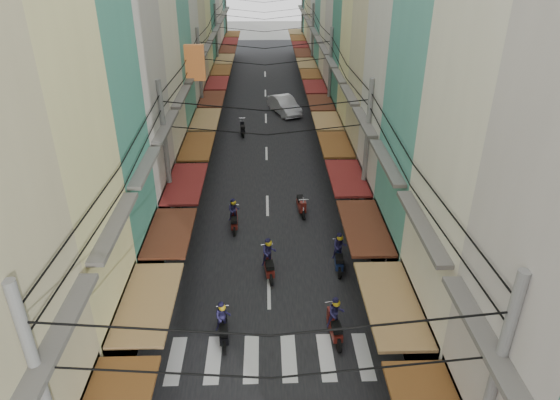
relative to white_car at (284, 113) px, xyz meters
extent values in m
plane|color=slate|center=(-1.68, -23.39, 0.00)|extent=(160.00, 160.00, 0.00)
cube|color=black|center=(-1.68, -3.39, 0.01)|extent=(10.00, 80.00, 0.02)
cube|color=slate|center=(-8.18, -3.39, 0.03)|extent=(3.00, 80.00, 0.06)
cube|color=slate|center=(4.82, -3.39, 0.03)|extent=(3.00, 80.00, 0.06)
cube|color=silver|center=(-5.18, -29.39, 0.03)|extent=(0.55, 2.40, 0.01)
cube|color=silver|center=(-3.78, -29.39, 0.03)|extent=(0.55, 2.40, 0.01)
cube|color=silver|center=(-2.38, -29.39, 0.03)|extent=(0.55, 2.40, 0.01)
cube|color=silver|center=(-0.98, -29.39, 0.03)|extent=(0.55, 2.40, 0.01)
cube|color=silver|center=(0.42, -29.39, 0.03)|extent=(0.55, 2.40, 0.01)
cube|color=silver|center=(1.82, -29.39, 0.03)|extent=(0.55, 2.40, 0.01)
cube|color=#595651|center=(-6.43, -34.36, 6.00)|extent=(0.50, 4.24, 0.15)
cube|color=black|center=(-7.28, -29.65, 1.60)|extent=(1.20, 4.52, 3.20)
cube|color=olive|center=(-5.78, -29.65, 3.00)|extent=(1.80, 4.33, 0.12)
cube|color=#595651|center=(-6.43, -29.65, 6.00)|extent=(0.50, 4.23, 0.15)
cube|color=#387C67|center=(-9.68, -25.15, 9.62)|extent=(6.00, 4.30, 19.25)
cube|color=black|center=(-7.28, -25.15, 1.60)|extent=(1.20, 4.13, 3.20)
cube|color=#522717|center=(-5.78, -25.15, 3.00)|extent=(1.80, 3.96, 0.12)
cube|color=#595651|center=(-6.43, -25.15, 6.00)|extent=(0.50, 3.87, 0.15)
cube|color=#B6AEA6|center=(-9.68, -20.43, 10.47)|extent=(6.00, 5.14, 20.93)
cube|color=black|center=(-7.28, -20.43, 1.60)|extent=(1.20, 4.94, 3.20)
cube|color=maroon|center=(-5.78, -20.43, 3.00)|extent=(1.80, 4.73, 0.12)
cube|color=#595651|center=(-6.43, -20.43, 6.00)|extent=(0.50, 4.63, 0.15)
cube|color=beige|center=(-9.68, -15.38, 8.72)|extent=(6.00, 4.95, 17.43)
cube|color=black|center=(-7.28, -15.38, 1.60)|extent=(1.20, 4.75, 3.20)
cube|color=brown|center=(-5.78, -15.38, 3.00)|extent=(1.80, 4.56, 0.12)
cube|color=#595651|center=(-6.43, -15.38, 6.00)|extent=(0.50, 4.46, 0.15)
cube|color=teal|center=(-9.68, -10.41, 8.16)|extent=(6.00, 4.99, 16.32)
cube|color=black|center=(-7.28, -10.41, 1.60)|extent=(1.20, 4.80, 3.20)
cube|color=olive|center=(-5.78, -10.41, 3.00)|extent=(1.80, 4.60, 0.12)
cube|color=#595651|center=(-6.43, -10.41, 6.00)|extent=(0.50, 4.50, 0.15)
cube|color=black|center=(-7.28, -5.59, 1.60)|extent=(1.20, 4.46, 3.20)
cube|color=#522717|center=(-5.78, -5.59, 3.00)|extent=(1.80, 4.27, 0.12)
cube|color=#595651|center=(-6.43, -5.59, 6.00)|extent=(0.50, 4.18, 0.15)
cube|color=black|center=(-7.28, -0.82, 1.60)|extent=(1.20, 4.70, 3.20)
cube|color=maroon|center=(-5.78, -0.82, 3.00)|extent=(1.80, 4.50, 0.12)
cube|color=#595651|center=(-6.43, -0.82, 6.00)|extent=(0.50, 4.40, 0.15)
cube|color=black|center=(-7.28, 3.88, 1.60)|extent=(1.20, 4.34, 3.20)
cube|color=brown|center=(-5.78, 3.88, 3.00)|extent=(1.80, 4.16, 0.12)
cube|color=#595651|center=(-6.43, 3.88, 6.00)|extent=(0.50, 4.07, 0.15)
cube|color=black|center=(-7.28, 8.74, 1.60)|extent=(1.20, 4.99, 3.20)
cube|color=olive|center=(-5.78, 8.74, 3.00)|extent=(1.80, 4.78, 0.12)
cube|color=#595651|center=(-6.43, 8.74, 6.00)|extent=(0.50, 4.68, 0.15)
cube|color=black|center=(-7.28, 13.81, 1.60)|extent=(1.20, 4.74, 3.20)
cube|color=#522717|center=(-5.78, 13.81, 3.00)|extent=(1.80, 4.55, 0.12)
cube|color=#595651|center=(-6.43, 13.81, 6.00)|extent=(0.50, 4.45, 0.15)
cube|color=black|center=(-7.28, 18.76, 1.60)|extent=(1.20, 4.76, 3.20)
cube|color=maroon|center=(-5.78, 18.76, 3.00)|extent=(1.80, 4.56, 0.12)
cube|color=#595651|center=(-6.43, 18.76, 6.00)|extent=(0.50, 4.46, 0.15)
cube|color=black|center=(-7.28, 23.76, 1.60)|extent=(1.20, 4.84, 3.20)
cube|color=brown|center=(-5.78, 23.76, 3.00)|extent=(1.80, 4.64, 0.12)
cube|color=#595651|center=(-6.43, 23.76, 6.00)|extent=(0.50, 4.54, 0.15)
cube|color=#562D13|center=(-6.08, -11.39, 7.00)|extent=(1.20, 0.40, 2.20)
cube|color=#595651|center=(3.07, -34.79, 6.00)|extent=(0.50, 4.25, 0.15)
cube|color=black|center=(3.92, -29.94, 1.60)|extent=(1.20, 4.78, 3.20)
cube|color=olive|center=(2.42, -29.94, 3.00)|extent=(1.80, 4.58, 0.12)
cube|color=#595651|center=(3.07, -29.94, 6.00)|extent=(0.50, 4.48, 0.15)
cube|color=teal|center=(6.32, -24.94, 7.54)|extent=(6.00, 5.03, 15.08)
cube|color=black|center=(3.92, -24.94, 1.60)|extent=(1.20, 4.83, 3.20)
cube|color=#522717|center=(2.42, -24.94, 3.00)|extent=(1.80, 4.63, 0.12)
cube|color=#595651|center=(3.07, -24.94, 6.00)|extent=(0.50, 4.53, 0.15)
cube|color=beige|center=(6.32, -20.02, 10.83)|extent=(6.00, 4.79, 21.66)
cube|color=black|center=(3.92, -20.02, 1.60)|extent=(1.20, 4.60, 3.20)
cube|color=maroon|center=(2.42, -20.02, 3.00)|extent=(1.80, 4.41, 0.12)
cube|color=#595651|center=(3.07, -20.02, 6.00)|extent=(0.50, 4.31, 0.15)
cube|color=tan|center=(6.32, -15.37, 10.37)|extent=(6.00, 4.52, 20.74)
cube|color=black|center=(3.92, -15.37, 1.60)|extent=(1.20, 4.34, 3.20)
cube|color=brown|center=(2.42, -15.37, 3.00)|extent=(1.80, 4.16, 0.12)
cube|color=#595651|center=(3.07, -15.37, 6.00)|extent=(0.50, 4.07, 0.15)
cube|color=#D7CE86|center=(6.32, -11.04, 7.06)|extent=(6.00, 4.12, 14.13)
cube|color=black|center=(3.92, -11.04, 1.60)|extent=(1.20, 3.96, 3.20)
cube|color=olive|center=(2.42, -11.04, 3.00)|extent=(1.80, 3.79, 0.12)
cube|color=#595651|center=(3.07, -11.04, 6.00)|extent=(0.50, 3.71, 0.15)
cube|color=#387C67|center=(6.32, -6.78, 8.84)|extent=(6.00, 4.40, 17.68)
cube|color=black|center=(3.92, -6.78, 1.60)|extent=(1.20, 4.23, 3.20)
cube|color=#522717|center=(2.42, -6.78, 3.00)|extent=(1.80, 4.05, 0.12)
cube|color=#595651|center=(3.07, -6.78, 6.00)|extent=(0.50, 3.96, 0.15)
cube|color=black|center=(3.92, -2.26, 1.60)|extent=(1.20, 4.45, 3.20)
cube|color=maroon|center=(2.42, -2.26, 3.00)|extent=(1.80, 4.26, 0.12)
cube|color=#595651|center=(3.07, -2.26, 6.00)|extent=(0.50, 4.17, 0.15)
cube|color=black|center=(3.92, 2.06, 1.60)|extent=(1.20, 3.84, 3.20)
cube|color=brown|center=(2.42, 2.06, 3.00)|extent=(1.80, 3.68, 0.12)
cube|color=#595651|center=(3.07, 2.06, 6.00)|extent=(0.50, 3.60, 0.15)
cube|color=black|center=(3.92, 6.56, 1.60)|extent=(1.20, 4.81, 3.20)
cube|color=olive|center=(2.42, 6.56, 3.00)|extent=(1.80, 4.61, 0.12)
cube|color=#595651|center=(3.07, 6.56, 6.00)|extent=(0.50, 4.51, 0.15)
cube|color=black|center=(3.92, 11.57, 1.60)|extent=(1.20, 4.80, 3.20)
cube|color=#522717|center=(2.42, 11.57, 3.00)|extent=(1.80, 4.60, 0.12)
cube|color=#595651|center=(3.07, 11.57, 6.00)|extent=(0.50, 4.50, 0.15)
cube|color=black|center=(3.92, 16.23, 1.60)|extent=(1.20, 4.15, 3.20)
cube|color=maroon|center=(2.42, 16.23, 3.00)|extent=(1.80, 3.97, 0.12)
cube|color=#595651|center=(3.07, 16.23, 6.00)|extent=(0.50, 3.89, 0.15)
cube|color=black|center=(3.92, 20.55, 1.60)|extent=(1.20, 4.16, 3.20)
cube|color=brown|center=(2.42, 20.55, 3.00)|extent=(1.80, 3.99, 0.12)
cube|color=#595651|center=(3.07, 20.55, 6.00)|extent=(0.50, 3.90, 0.15)
cube|color=black|center=(3.92, 25.16, 1.60)|extent=(1.20, 4.68, 3.20)
cube|color=olive|center=(2.42, 25.16, 3.00)|extent=(1.80, 4.49, 0.12)
cube|color=#595651|center=(3.07, 25.16, 6.00)|extent=(0.50, 4.39, 0.15)
cylinder|color=slate|center=(-6.58, -20.39, 4.10)|extent=(0.26, 0.26, 8.20)
cylinder|color=slate|center=(3.22, -20.39, 4.10)|extent=(0.26, 0.26, 8.20)
cylinder|color=slate|center=(-6.58, -5.39, 4.10)|extent=(0.26, 0.26, 8.20)
cylinder|color=slate|center=(3.22, -5.39, 4.10)|extent=(0.26, 0.26, 8.20)
cylinder|color=slate|center=(-6.58, 9.61, 4.10)|extent=(0.26, 0.26, 8.20)
cylinder|color=slate|center=(3.22, 9.61, 4.10)|extent=(0.26, 0.26, 8.20)
cylinder|color=slate|center=(-6.58, 24.61, 4.10)|extent=(0.26, 0.26, 8.20)
cylinder|color=slate|center=(3.22, 24.61, 4.10)|extent=(0.26, 0.26, 8.20)
imported|color=silver|center=(0.00, 0.00, 0.00)|extent=(5.78, 3.83, 1.90)
imported|color=black|center=(4.73, -20.90, 0.00)|extent=(1.72, 0.94, 1.12)
cylinder|color=black|center=(-3.46, -19.35, 0.26)|extent=(0.10, 0.52, 0.52)
cylinder|color=black|center=(-3.46, -20.66, 0.26)|extent=(0.10, 0.52, 0.52)
cube|color=maroon|center=(-3.46, -20.00, 0.42)|extent=(0.34, 1.16, 0.28)
cube|color=black|center=(-3.46, -20.26, 0.73)|extent=(0.32, 0.55, 0.18)
cube|color=maroon|center=(-3.46, -19.45, 0.65)|extent=(0.30, 0.28, 0.55)
imported|color=#26224F|center=(-3.46, -20.00, 0.55)|extent=(0.53, 0.38, 1.34)
sphere|color=gold|center=(-3.46, -20.00, 1.56)|extent=(0.28, 0.28, 0.28)
cylinder|color=black|center=(0.85, -27.69, 0.28)|extent=(0.11, 0.56, 0.56)
cylinder|color=black|center=(0.85, -29.08, 0.28)|extent=(0.11, 0.56, 0.56)
cube|color=maroon|center=(0.85, -28.39, 0.45)|extent=(0.36, 1.23, 0.30)
cube|color=black|center=(0.85, -28.65, 0.77)|extent=(0.34, 0.59, 0.19)
cube|color=maroon|center=(0.85, -27.80, 0.70)|extent=(0.32, 0.30, 0.59)
imported|color=#26224F|center=(0.85, -28.39, 0.59)|extent=(0.56, 0.40, 1.42)
sphere|color=gold|center=(0.85, -28.39, 1.66)|extent=(0.30, 0.30, 0.30)
cylinder|color=black|center=(-1.66, -23.52, 0.29)|extent=(0.11, 0.58, 0.58)
cylinder|color=black|center=(-1.66, -24.96, 0.29)|extent=(0.11, 0.58, 0.58)
cube|color=maroon|center=(-1.66, -24.24, 0.46)|extent=(0.38, 1.27, 0.31)
cube|color=black|center=(-1.66, -24.52, 0.80)|extent=(0.35, 0.61, 0.20)
cube|color=maroon|center=(-1.66, -23.63, 0.72)|extent=(0.33, 0.31, 0.61)
imported|color=#26224F|center=(-1.66, -24.24, 0.61)|extent=(0.58, 0.41, 1.47)
sphere|color=gold|center=(-1.66, -24.24, 1.71)|extent=(0.31, 0.31, 0.31)
cylinder|color=black|center=(0.24, -17.58, 0.29)|extent=(0.11, 0.57, 0.57)
cylinder|color=black|center=(0.24, -19.01, 0.29)|extent=(0.11, 0.57, 0.57)
cube|color=maroon|center=(0.24, -18.30, 0.46)|extent=(0.37, 1.26, 0.31)
cube|color=black|center=(0.24, -18.57, 0.79)|extent=(0.35, 0.60, 0.20)
cube|color=maroon|center=(0.24, -17.69, 0.71)|extent=(0.33, 0.31, 0.60)
cylinder|color=black|center=(-3.53, -4.73, 0.27)|extent=(0.10, 0.54, 0.54)
cylinder|color=black|center=(-3.53, -6.09, 0.27)|extent=(0.10, 0.54, 0.54)
cube|color=black|center=(-3.53, -5.41, 0.44)|extent=(0.35, 1.20, 0.29)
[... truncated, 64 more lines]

